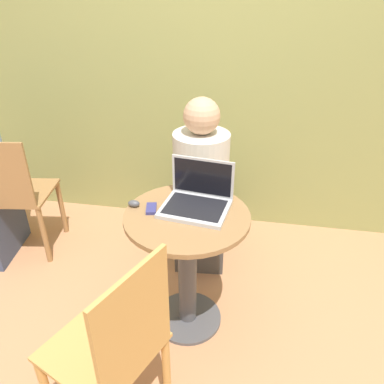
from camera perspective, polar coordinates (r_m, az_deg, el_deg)
The scene contains 9 objects.
ground_plane at distance 2.32m, azimuth -0.64°, elevation -18.68°, with size 12.00×12.00×0.00m, color tan.
back_wall at distance 2.69m, azimuth 3.89°, elevation 20.34°, with size 7.00×0.05×2.60m.
round_table at distance 1.98m, azimuth -0.72°, elevation -9.31°, with size 0.63×0.63×0.73m.
laptop at distance 1.88m, azimuth 0.81°, elevation -1.07°, with size 0.36×0.31×0.23m.
cell_phone at distance 1.88m, azimuth -6.22°, elevation -2.52°, with size 0.07×0.10×0.02m.
computer_mouse at distance 1.92m, azimuth -8.85°, elevation -1.75°, with size 0.06×0.04×0.04m.
chair_empty at distance 1.60m, azimuth -11.62°, elevation -22.64°, with size 0.52×0.52×0.93m.
person_seated at distance 2.45m, azimuth 1.41°, elevation -0.91°, with size 0.36×0.54×1.17m.
chair_background at distance 2.78m, azimuth -25.12°, elevation -0.47°, with size 0.45×0.45×0.90m.
Camera 1 is at (0.29, -1.51, 1.73)m, focal length 35.00 mm.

